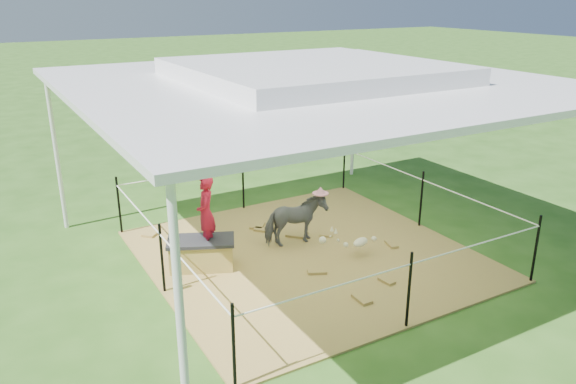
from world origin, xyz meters
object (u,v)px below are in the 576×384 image
pony (295,220)px  straw_bale (202,255)px  woman (206,206)px  picnic_table_near (198,120)px  trash_barrel (308,125)px  picnic_table_far (289,100)px  distant_person (256,115)px  foal (361,241)px  green_bottle (176,282)px

pony → straw_bale: bearing=95.2°
woman → picnic_table_near: woman is taller
trash_barrel → picnic_table_far: bearing=66.9°
woman → distant_person: size_ratio=1.00×
woman → picnic_table_near: bearing=-176.2°
foal → picnic_table_far: size_ratio=0.46×
woman → straw_bale: bearing=-65.9°
picnic_table_near → picnic_table_far: (3.86, 1.52, -0.02)m
foal → pony: bearing=108.9°
straw_bale → picnic_table_near: picnic_table_near is taller
green_bottle → pony: size_ratio=0.26×
woman → pony: woman is taller
foal → distant_person: 8.16m
pony → foal: 1.07m
straw_bale → woman: bearing=0.0°
green_bottle → distant_person: size_ratio=0.23×
foal → picnic_table_near: 8.68m
trash_barrel → distant_person: distant_person is taller
pony → distant_person: size_ratio=0.90×
straw_bale → trash_barrel: (5.21, 5.52, 0.22)m
woman → picnic_table_far: 11.54m
foal → distant_person: (2.20, 7.85, 0.26)m
trash_barrel → picnic_table_far: trash_barrel is taller
woman → distant_person: 8.27m
picnic_table_near → picnic_table_far: size_ratio=1.05×
green_bottle → trash_barrel: 8.30m
pony → picnic_table_far: size_ratio=0.51×
picnic_table_far → green_bottle: bearing=-126.7°
distant_person → green_bottle: bearing=37.8°
straw_bale → picnic_table_near: (2.99, 7.83, 0.18)m
green_bottle → pony: pony is taller
trash_barrel → foal: bearing=-115.2°
straw_bale → picnic_table_near: bearing=69.1°
green_bottle → woman: bearing=34.7°
trash_barrel → straw_bale: bearing=-133.4°
green_bottle → foal: foal is taller
woman → picnic_table_far: size_ratio=0.57×
trash_barrel → picnic_table_far: size_ratio=0.48×
woman → picnic_table_near: 8.36m
green_bottle → straw_bale: bearing=39.3°
pony → trash_barrel: trash_barrel is taller
picnic_table_near → pony: bearing=-110.0°
picnic_table_near → woman: bearing=-120.0°
picnic_table_near → straw_bale: bearing=-120.6°
green_bottle → picnic_table_near: picnic_table_near is taller
woman → distant_person: (4.33, 7.04, -0.43)m
trash_barrel → picnic_table_near: (-2.22, 2.31, -0.04)m
woman → green_bottle: woman is taller
straw_bale → pony: size_ratio=0.92×
straw_bale → trash_barrel: 7.59m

